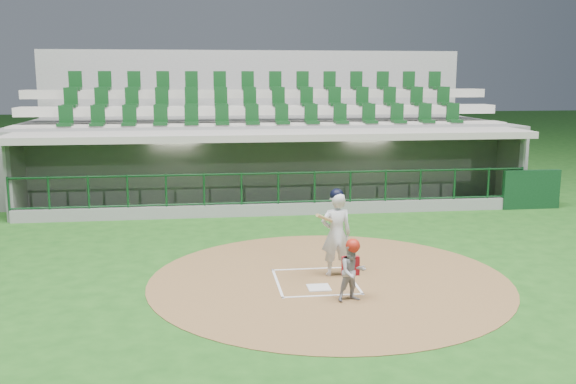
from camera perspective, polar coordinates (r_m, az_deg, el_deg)
ground at (r=13.10m, az=2.20°, el=-7.61°), size 120.00×120.00×0.00m
dirt_circle at (r=12.96m, az=3.68°, el=-7.79°), size 7.20×7.20×0.01m
home_plate at (r=12.44m, az=2.76°, el=-8.49°), size 0.43×0.43×0.02m
batter_box_chalk at (r=12.81m, az=2.43°, el=-7.94°), size 1.55×1.80×0.01m
dugout_structure at (r=20.46m, az=-1.08°, el=1.66°), size 16.40×3.70×3.00m
seating_deck at (r=23.43m, az=-2.29°, el=3.89°), size 17.00×6.72×5.15m
batter at (r=13.00m, az=4.30°, el=-3.59°), size 0.86×0.86×1.80m
catcher at (r=11.65m, az=5.74°, el=-6.91°), size 0.60×0.51×1.15m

